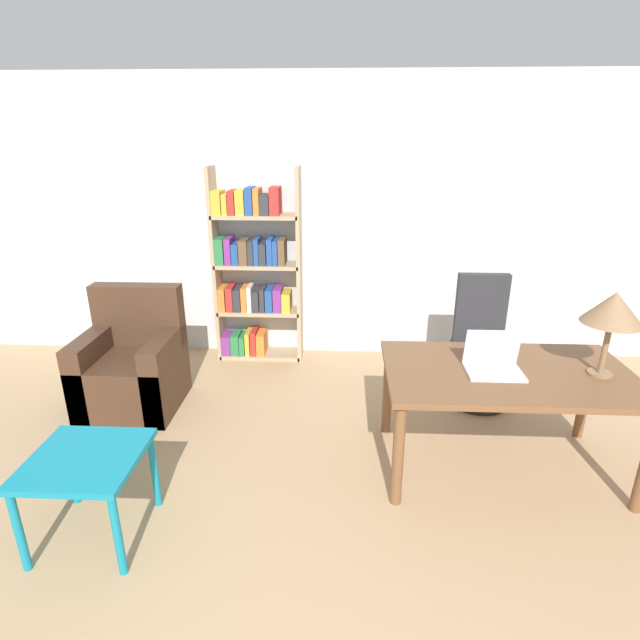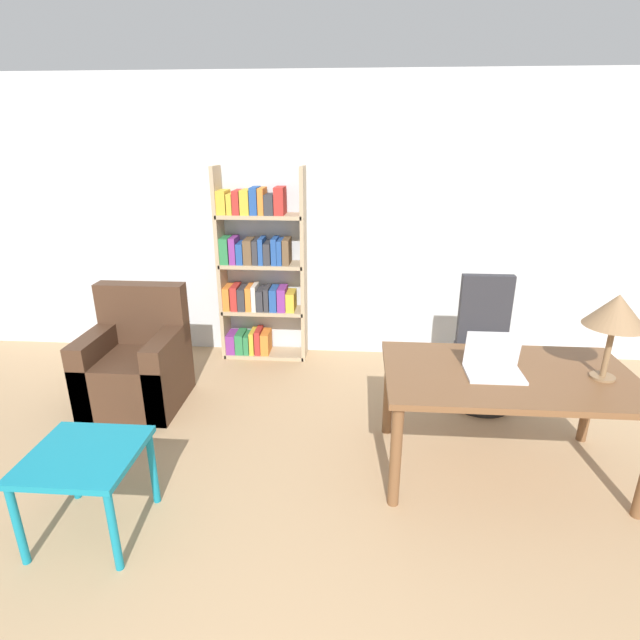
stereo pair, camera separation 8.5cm
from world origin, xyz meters
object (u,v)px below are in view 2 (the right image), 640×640
object	(u,v)px
desk	(508,385)
table_lamp	(616,312)
office_chair	(484,348)
side_table_blue	(85,465)
armchair	(137,367)
bookshelf	(258,272)
laptop	(494,365)

from	to	relation	value
desk	table_lamp	bearing A→B (deg)	-2.95
office_chair	side_table_blue	size ratio (longest dim) A/B	1.84
armchair	bookshelf	xyz separation A→B (m)	(0.85, 1.04, 0.56)
laptop	table_lamp	xyz separation A→B (m)	(0.66, -0.02, 0.38)
desk	laptop	distance (m)	0.18
laptop	office_chair	size ratio (longest dim) A/B	0.32
office_chair	armchair	xyz separation A→B (m)	(-2.89, -0.26, -0.15)
side_table_blue	armchair	xyz separation A→B (m)	(-0.36, 1.47, -0.12)
office_chair	armchair	bearing A→B (deg)	-174.88
table_lamp	office_chair	distance (m)	1.30
side_table_blue	bookshelf	bearing A→B (deg)	78.88
desk	office_chair	world-z (taller)	office_chair
bookshelf	side_table_blue	bearing A→B (deg)	-101.12
table_lamp	armchair	size ratio (longest dim) A/B	0.55
office_chair	armchair	world-z (taller)	office_chair
desk	table_lamp	world-z (taller)	table_lamp
side_table_blue	office_chair	bearing A→B (deg)	34.23
office_chair	bookshelf	distance (m)	2.23
office_chair	bookshelf	xyz separation A→B (m)	(-2.04, 0.78, 0.41)
table_lamp	desk	bearing A→B (deg)	177.05
table_lamp	office_chair	xyz separation A→B (m)	(-0.46, 1.00, -0.68)
laptop	bookshelf	distance (m)	2.56
side_table_blue	desk	bearing A→B (deg)	17.05
office_chair	side_table_blue	bearing A→B (deg)	-145.77
desk	side_table_blue	distance (m)	2.56
laptop	table_lamp	distance (m)	0.76
side_table_blue	bookshelf	size ratio (longest dim) A/B	0.31
side_table_blue	bookshelf	world-z (taller)	bookshelf
armchair	laptop	bearing A→B (deg)	-15.14
bookshelf	office_chair	bearing A→B (deg)	-20.95
desk	table_lamp	xyz separation A→B (m)	(0.56, -0.03, 0.52)
armchair	side_table_blue	bearing A→B (deg)	-76.32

